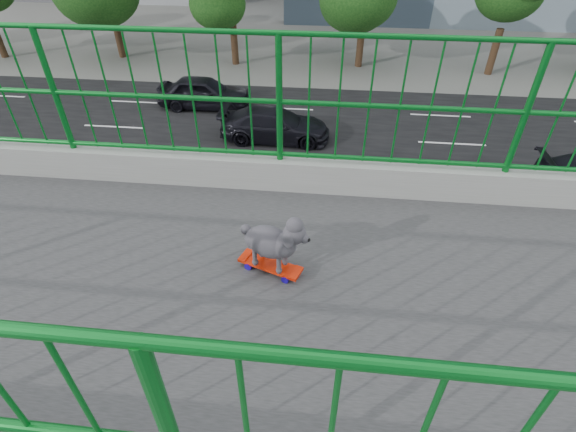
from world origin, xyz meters
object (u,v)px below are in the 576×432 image
(poodle, at_px, (273,241))
(car_1, at_px, (476,224))
(car_4, at_px, (204,92))
(skateboard, at_px, (270,265))
(car_3, at_px, (275,125))
(car_5, at_px, (178,275))

(poodle, xyz_separation_m, car_1, (-8.95, 5.20, -6.58))
(car_1, xyz_separation_m, car_4, (-9.60, -11.47, 0.08))
(skateboard, height_order, poodle, poodle)
(car_1, relative_size, car_3, 0.89)
(car_4, distance_m, car_5, 13.08)
(skateboard, xyz_separation_m, car_5, (-5.74, -3.57, -6.36))
(car_4, bearing_deg, car_1, -129.94)
(skateboard, relative_size, car_4, 0.11)
(car_3, height_order, car_4, car_4)
(poodle, distance_m, car_3, 16.84)
(poodle, bearing_deg, car_3, -152.26)
(car_1, bearing_deg, car_3, -131.13)
(poodle, bearing_deg, skateboard, -90.00)
(car_4, bearing_deg, car_3, -127.72)
(car_1, distance_m, car_3, 9.73)
(skateboard, bearing_deg, poodle, 90.00)
(car_3, bearing_deg, poodle, -172.09)
(skateboard, relative_size, car_5, 0.12)
(poodle, distance_m, car_1, 12.26)
(car_1, bearing_deg, car_4, -129.94)
(car_1, bearing_deg, car_5, -70.01)
(skateboard, height_order, car_1, skateboard)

